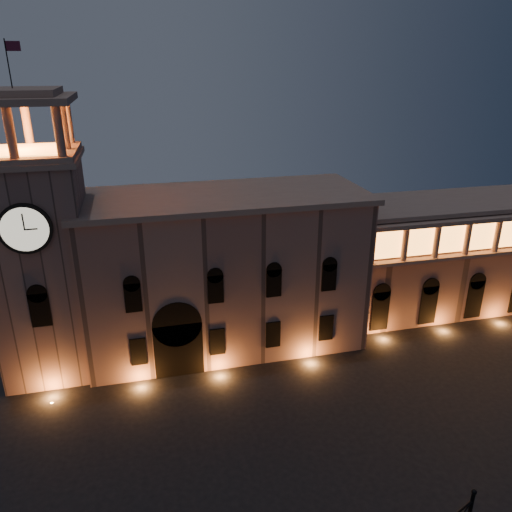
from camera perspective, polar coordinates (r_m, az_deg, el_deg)
name	(u,v)px	position (r m, az deg, el deg)	size (l,w,h in m)	color
ground	(302,477)	(43.30, 5.31, -23.82)	(160.00, 160.00, 0.00)	black
government_building	(224,271)	(55.70, -3.68, -1.72)	(30.80, 12.80, 17.60)	#876358
clock_tower	(41,258)	(53.63, -23.33, -0.17)	(9.80, 9.80, 32.40)	#876358
colonnade_wing	(477,251)	(71.59, 23.94, 0.56)	(40.60, 11.50, 14.50)	#825D53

